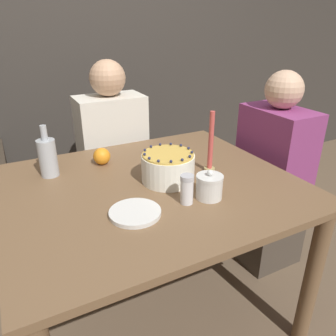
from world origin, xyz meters
The scene contains 12 objects.
ground_plane centered at (0.00, 0.00, 0.00)m, with size 12.00×12.00×0.00m, color brown.
wall_behind centered at (0.00, 1.40, 1.30)m, with size 8.00×0.05×2.60m.
dining_table centered at (0.00, 0.00, 0.63)m, with size 1.21×1.04×0.75m.
cake centered at (0.08, -0.01, 0.81)m, with size 0.23×0.23×0.14m.
sugar_bowl centered at (0.15, -0.22, 0.80)m, with size 0.11×0.11×0.12m.
sugar_shaker centered at (0.05, -0.21, 0.81)m, with size 0.05×0.05×0.12m.
plate_stack centered at (-0.16, -0.20, 0.75)m, with size 0.19×0.19×0.02m.
candle centered at (0.29, -0.01, 0.86)m, with size 0.05×0.05×0.28m.
bottle centered at (-0.37, 0.28, 0.84)m, with size 0.08×0.08×0.23m.
orange_fruit_0 centered at (-0.12, 0.30, 0.79)m, with size 0.08×0.08×0.08m.
person_man_blue_shirt centered at (0.06, 0.72, 0.52)m, with size 0.40×0.34×1.19m.
person_woman_floral centered at (0.81, 0.09, 0.50)m, with size 0.34×0.40×1.16m.
Camera 1 is at (-0.51, -1.14, 1.38)m, focal length 35.00 mm.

